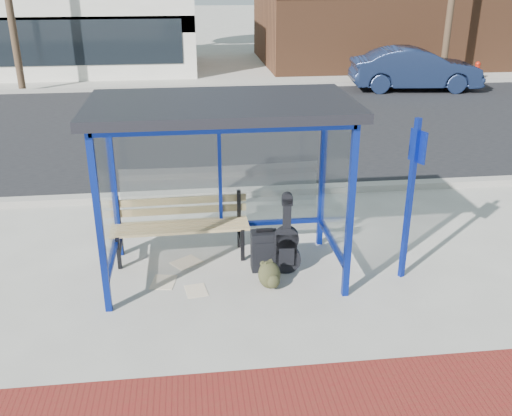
{
  "coord_description": "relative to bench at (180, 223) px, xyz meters",
  "views": [
    {
      "loc": [
        -0.41,
        -6.95,
        3.93
      ],
      "look_at": [
        0.45,
        0.2,
        0.88
      ],
      "focal_mm": 40.0,
      "sensor_mm": 36.0,
      "label": 1
    }
  ],
  "objects": [
    {
      "name": "curb_far",
      "position": [
        0.6,
        12.48,
        -0.47
      ],
      "size": [
        60.0,
        0.25,
        0.12
      ],
      "primitive_type": "cube",
      "color": "gray",
      "rests_on": "ground"
    },
    {
      "name": "far_sidewalk",
      "position": [
        0.6,
        14.38,
        -0.52
      ],
      "size": [
        60.0,
        4.0,
        0.01
      ],
      "primitive_type": "cube",
      "color": "#B2ADA0",
      "rests_on": "ground"
    },
    {
      "name": "newspaper_a",
      "position": [
        -0.25,
        -0.77,
        -0.52
      ],
      "size": [
        0.37,
        0.44,
        0.01
      ],
      "primitive_type": "cube",
      "rotation": [
        0.0,
        0.0,
        1.39
      ],
      "color": "white",
      "rests_on": "ground"
    },
    {
      "name": "street_asphalt",
      "position": [
        0.6,
        7.38,
        -0.52
      ],
      "size": [
        60.0,
        10.0,
        0.0
      ],
      "primitive_type": "cube",
      "color": "black",
      "rests_on": "ground"
    },
    {
      "name": "bus_shelter",
      "position": [
        0.6,
        -0.55,
        1.55
      ],
      "size": [
        3.3,
        1.8,
        2.42
      ],
      "color": "navy",
      "rests_on": "ground"
    },
    {
      "name": "sign_post",
      "position": [
        3.01,
        -0.98,
        0.73
      ],
      "size": [
        0.14,
        0.26,
        2.22
      ],
      "rotation": [
        0.0,
        0.0,
        0.41
      ],
      "color": "navy",
      "rests_on": "ground"
    },
    {
      "name": "newspaper_b",
      "position": [
        0.19,
        -1.04,
        -0.52
      ],
      "size": [
        0.32,
        0.38,
        0.01
      ],
      "primitive_type": "cube",
      "rotation": [
        0.0,
        0.0,
        -1.42
      ],
      "color": "white",
      "rests_on": "ground"
    },
    {
      "name": "curb_near",
      "position": [
        0.6,
        2.28,
        -0.47
      ],
      "size": [
        60.0,
        0.25,
        0.12
      ],
      "primitive_type": "cube",
      "color": "gray",
      "rests_on": "ground"
    },
    {
      "name": "fire_hydrant",
      "position": [
        11.07,
        13.02,
        -0.16
      ],
      "size": [
        0.31,
        0.2,
        0.68
      ],
      "rotation": [
        0.0,
        0.0,
        -0.29
      ],
      "color": "#A81C0C",
      "rests_on": "ground"
    },
    {
      "name": "newspaper_c",
      "position": [
        0.06,
        -0.24,
        -0.52
      ],
      "size": [
        0.5,
        0.48,
        0.01
      ],
      "primitive_type": "cube",
      "rotation": [
        0.0,
        0.0,
        0.61
      ],
      "color": "white",
      "rests_on": "ground"
    },
    {
      "name": "ground",
      "position": [
        0.6,
        -0.62,
        -0.53
      ],
      "size": [
        120.0,
        120.0,
        0.0
      ],
      "primitive_type": "plane",
      "color": "#B2ADA0",
      "rests_on": "ground"
    },
    {
      "name": "backpack",
      "position": [
        1.16,
        -1.07,
        -0.35
      ],
      "size": [
        0.37,
        0.36,
        0.37
      ],
      "rotation": [
        0.0,
        0.0,
        0.37
      ],
      "color": "#2E2F1A",
      "rests_on": "ground"
    },
    {
      "name": "suitcase",
      "position": [
        1.15,
        -0.57,
        -0.23
      ],
      "size": [
        0.36,
        0.24,
        0.63
      ],
      "rotation": [
        0.0,
        0.0,
        0.0
      ],
      "color": "black",
      "rests_on": "ground"
    },
    {
      "name": "brick_paver_strip",
      "position": [
        0.6,
        -3.22,
        -0.52
      ],
      "size": [
        60.0,
        1.0,
        0.01
      ],
      "primitive_type": "cube",
      "color": "maroon",
      "rests_on": "ground"
    },
    {
      "name": "bench",
      "position": [
        0.0,
        0.0,
        0.0
      ],
      "size": [
        1.97,
        0.52,
        0.93
      ],
      "rotation": [
        0.0,
        0.0,
        0.02
      ],
      "color": "black",
      "rests_on": "ground"
    },
    {
      "name": "parked_car",
      "position": [
        7.98,
        11.4,
        0.19
      ],
      "size": [
        4.49,
        1.99,
        1.43
      ],
      "primitive_type": "imported",
      "rotation": [
        0.0,
        0.0,
        1.46
      ],
      "color": "#172341",
      "rests_on": "ground"
    },
    {
      "name": "guitar_bag",
      "position": [
        1.44,
        -0.68,
        -0.12
      ],
      "size": [
        0.41,
        0.15,
        1.12
      ],
      "rotation": [
        0.0,
        0.0,
        -0.07
      ],
      "color": "black",
      "rests_on": "ground"
    }
  ]
}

